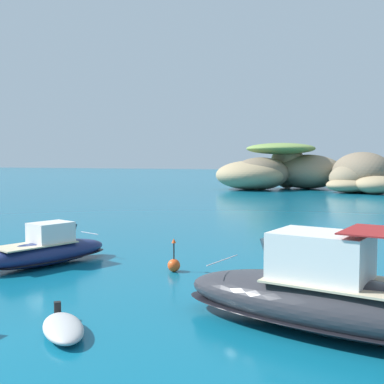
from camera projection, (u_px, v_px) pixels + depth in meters
The scene contains 6 objects.
islet_large at pixel (278, 170), 79.09m from camera, with size 21.99×19.40×7.47m.
islet_small at pixel (360, 176), 71.41m from camera, with size 12.27×13.85×5.92m.
motorboat_charcoal at pixel (335, 300), 13.94m from camera, with size 10.16×4.99×3.05m.
motorboat_navy at pixel (46, 251), 22.83m from camera, with size 4.25×6.98×1.98m.
dinghy_tender at pixel (63, 328), 13.78m from camera, with size 2.56×2.67×0.58m.
channel_buoy at pixel (174, 264), 21.51m from camera, with size 0.56×0.56×1.48m.
Camera 1 is at (11.52, -7.89, 5.01)m, focal length 45.67 mm.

